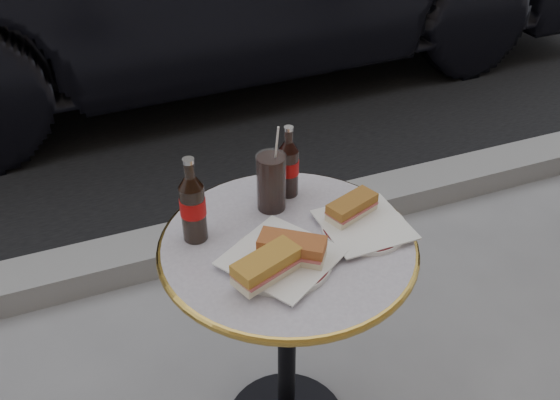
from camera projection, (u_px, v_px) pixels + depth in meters
name	position (u px, v px, depth m)	size (l,w,h in m)	color
curb	(203.00, 241.00, 2.56)	(40.00, 0.20, 0.12)	gray
bistro_table	(287.00, 346.00, 1.69)	(0.62, 0.62, 0.73)	#BAB2C4
plate_left	(281.00, 260.00, 1.42)	(0.23, 0.23, 0.01)	silver
plate_right	(364.00, 227.00, 1.52)	(0.21, 0.21, 0.01)	white
sandwich_left_a	(267.00, 267.00, 1.35)	(0.15, 0.07, 0.05)	#B77F2E
sandwich_left_b	(292.00, 249.00, 1.40)	(0.15, 0.07, 0.05)	#A7562A
sandwich_right	(352.00, 208.00, 1.53)	(0.13, 0.06, 0.05)	#9A6227
cola_bottle_left	(192.00, 200.00, 1.43)	(0.06, 0.06, 0.22)	black
cola_bottle_right	(288.00, 161.00, 1.59)	(0.06, 0.06, 0.20)	black
cola_glass	(271.00, 182.00, 1.55)	(0.08, 0.08, 0.15)	black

